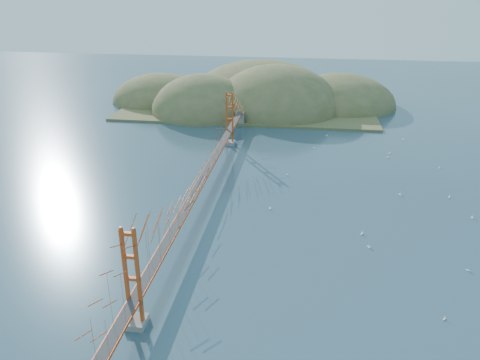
# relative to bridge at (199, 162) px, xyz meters

# --- Properties ---
(ground) EXTENTS (320.00, 320.00, 0.00)m
(ground) POSITION_rel_bridge_xyz_m (0.00, -0.18, -7.01)
(ground) COLOR #2F4C5F
(ground) RESTS_ON ground
(bridge) EXTENTS (2.20, 94.40, 12.00)m
(bridge) POSITION_rel_bridge_xyz_m (0.00, 0.00, 0.00)
(bridge) COLOR gray
(bridge) RESTS_ON ground
(far_headlands) EXTENTS (84.00, 58.00, 25.00)m
(far_headlands) POSITION_rel_bridge_xyz_m (2.21, 68.33, -7.01)
(far_headlands) COLOR olive
(far_headlands) RESTS_ON ground
(sailboat_15) EXTENTS (0.46, 0.52, 0.59)m
(sailboat_15) POSITION_rel_bridge_xyz_m (38.85, 38.91, -6.87)
(sailboat_15) COLOR white
(sailboat_15) RESTS_ON ground
(sailboat_13) EXTENTS (0.54, 0.54, 0.56)m
(sailboat_13) POSITION_rel_bridge_xyz_m (32.43, -24.64, -6.87)
(sailboat_13) COLOR white
(sailboat_13) RESTS_ON ground
(sailboat_16) EXTENTS (0.53, 0.53, 0.59)m
(sailboat_16) POSITION_rel_bridge_xyz_m (13.55, 13.67, -6.87)
(sailboat_16) COLOR white
(sailboat_16) RESTS_ON ground
(sailboat_6) EXTENTS (0.62, 0.62, 0.68)m
(sailboat_6) POSITION_rel_bridge_xyz_m (25.94, -10.64, -6.86)
(sailboat_6) COLOR white
(sailboat_6) RESTS_ON ground
(sailboat_8) EXTENTS (0.62, 0.62, 0.70)m
(sailboat_8) POSITION_rel_bridge_xyz_m (34.31, 28.51, -6.85)
(sailboat_8) COLOR white
(sailboat_8) RESTS_ON ground
(sailboat_4) EXTENTS (0.48, 0.53, 0.59)m
(sailboat_4) POSITION_rel_bridge_xyz_m (42.69, 21.45, -6.87)
(sailboat_4) COLOR white
(sailboat_4) RESTS_ON ground
(sailboat_17) EXTENTS (0.59, 0.48, 0.70)m
(sailboat_17) POSITION_rel_bridge_xyz_m (33.59, 25.98, -6.86)
(sailboat_17) COLOR white
(sailboat_17) RESTS_ON ground
(sailboat_12) EXTENTS (0.48, 0.39, 0.57)m
(sailboat_12) POSITION_rel_bridge_xyz_m (18.52, 29.90, -6.87)
(sailboat_12) COLOR white
(sailboat_12) RESTS_ON ground
(sailboat_2) EXTENTS (0.53, 0.53, 0.57)m
(sailboat_2) POSITION_rel_bridge_xyz_m (37.66, -14.62, -6.87)
(sailboat_2) COLOR white
(sailboat_2) RESTS_ON ground
(sailboat_1) EXTENTS (0.63, 0.63, 0.69)m
(sailboat_1) POSITION_rel_bridge_xyz_m (33.03, 7.51, -6.86)
(sailboat_1) COLOR white
(sailboat_1) RESTS_ON ground
(sailboat_14) EXTENTS (0.67, 0.67, 0.74)m
(sailboat_14) POSITION_rel_bridge_xyz_m (25.36, -7.13, -6.85)
(sailboat_14) COLOR white
(sailboat_14) RESTS_ON ground
(sailboat_9) EXTENTS (0.63, 0.63, 0.71)m
(sailboat_9) POSITION_rel_bridge_xyz_m (41.03, 7.58, -6.85)
(sailboat_9) COLOR white
(sailboat_9) RESTS_ON ground
(sailboat_0) EXTENTS (0.46, 0.54, 0.63)m
(sailboat_0) POSITION_rel_bridge_xyz_m (11.60, -0.87, -6.86)
(sailboat_0) COLOR white
(sailboat_0) RESTS_ON ground
(sailboat_5) EXTENTS (0.52, 0.59, 0.68)m
(sailboat_5) POSITION_rel_bridge_xyz_m (42.63, 0.44, -6.86)
(sailboat_5) COLOR white
(sailboat_5) RESTS_ON ground
(sailboat_7) EXTENTS (0.58, 0.58, 0.65)m
(sailboat_7) POSITION_rel_bridge_xyz_m (21.56, 39.18, -6.86)
(sailboat_7) COLOR white
(sailboat_7) RESTS_ON ground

